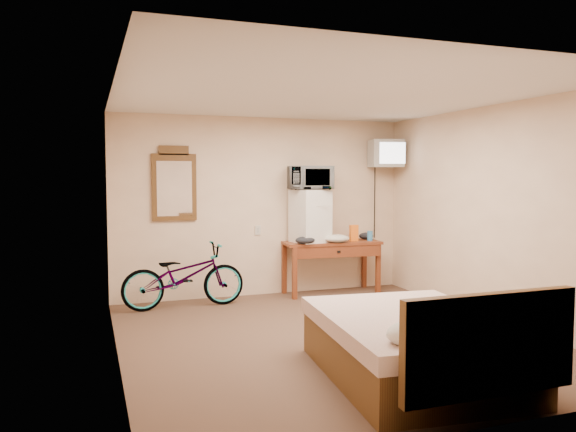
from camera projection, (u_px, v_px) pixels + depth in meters
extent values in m
plane|color=#503928|center=(328.00, 337.00, 5.85)|extent=(4.60, 4.60, 0.00)
plane|color=silver|center=(330.00, 95.00, 5.68)|extent=(4.60, 4.60, 0.00)
cube|color=beige|center=(263.00, 207.00, 7.92)|extent=(4.20, 0.04, 2.50)
cube|color=beige|center=(474.00, 242.00, 3.60)|extent=(4.20, 0.04, 2.50)
cube|color=beige|center=(116.00, 224.00, 5.06)|extent=(0.04, 4.60, 2.50)
cube|color=beige|center=(496.00, 213.00, 6.47)|extent=(0.04, 4.60, 2.50)
cube|color=beige|center=(258.00, 230.00, 7.91)|extent=(0.08, 0.01, 0.13)
cube|color=brown|center=(331.00, 243.00, 8.03)|extent=(1.42, 0.63, 0.04)
cube|color=brown|center=(295.00, 274.00, 7.64)|extent=(0.06, 0.06, 0.71)
cube|color=brown|center=(378.00, 268.00, 8.07)|extent=(0.06, 0.06, 0.71)
cube|color=brown|center=(284.00, 269.00, 8.05)|extent=(0.06, 0.06, 0.71)
cube|color=brown|center=(364.00, 264.00, 8.48)|extent=(0.06, 0.06, 0.71)
cube|color=brown|center=(338.00, 252.00, 7.82)|extent=(1.26, 0.13, 0.16)
cube|color=black|center=(339.00, 252.00, 7.80)|extent=(0.05, 0.02, 0.03)
cube|color=white|center=(310.00, 216.00, 7.90)|extent=(0.54, 0.53, 0.74)
cube|color=#A5A5A0|center=(316.00, 206.00, 7.68)|extent=(0.45, 0.01, 0.00)
cylinder|color=#A5A5A0|center=(305.00, 221.00, 7.64)|extent=(0.02, 0.02, 0.27)
imported|color=white|center=(310.00, 178.00, 7.86)|extent=(0.66, 0.50, 0.33)
cube|color=orange|center=(354.00, 233.00, 8.06)|extent=(0.12, 0.07, 0.23)
cylinder|color=#3883C1|center=(370.00, 236.00, 8.10)|extent=(0.08, 0.08, 0.14)
ellipsoid|color=beige|center=(337.00, 239.00, 7.86)|extent=(0.37, 0.28, 0.11)
ellipsoid|color=black|center=(305.00, 240.00, 7.69)|extent=(0.28, 0.21, 0.10)
ellipsoid|color=black|center=(366.00, 236.00, 8.29)|extent=(0.22, 0.18, 0.10)
cube|color=black|center=(377.00, 160.00, 8.47)|extent=(0.14, 0.02, 0.14)
cylinder|color=black|center=(378.00, 160.00, 8.43)|extent=(0.05, 0.30, 0.05)
cube|color=#A5A5A0|center=(386.00, 153.00, 8.21)|extent=(0.53, 0.47, 0.40)
cube|color=white|center=(393.00, 153.00, 8.03)|extent=(0.37, 0.09, 0.30)
cube|color=black|center=(379.00, 154.00, 8.39)|extent=(0.28, 0.07, 0.25)
cube|color=brown|center=(174.00, 187.00, 7.46)|extent=(0.59, 0.04, 0.89)
cube|color=brown|center=(174.00, 150.00, 7.43)|extent=(0.39, 0.04, 0.12)
cube|color=white|center=(175.00, 189.00, 7.44)|extent=(0.46, 0.01, 0.73)
imported|color=black|center=(184.00, 276.00, 7.14)|extent=(1.59, 0.62, 0.82)
cube|color=brown|center=(412.00, 353.00, 4.68)|extent=(1.53, 1.94, 0.40)
cube|color=beige|center=(412.00, 324.00, 4.66)|extent=(1.58, 1.98, 0.14)
cube|color=brown|center=(491.00, 345.00, 3.75)|extent=(1.36, 0.08, 0.70)
ellipsoid|color=silver|center=(424.00, 333.00, 3.93)|extent=(0.57, 0.35, 0.20)
ellipsoid|color=silver|center=(498.00, 325.00, 4.15)|extent=(0.57, 0.35, 0.20)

